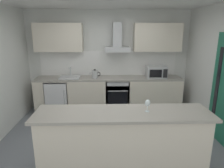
{
  "coord_description": "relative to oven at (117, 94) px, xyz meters",
  "views": [
    {
      "loc": [
        -0.06,
        -3.36,
        2.08
      ],
      "look_at": [
        0.05,
        0.45,
        1.05
      ],
      "focal_mm": 31.9,
      "sensor_mm": 36.0,
      "label": 1
    }
  ],
  "objects": [
    {
      "name": "ground",
      "position": [
        -0.22,
        -1.63,
        -0.47
      ],
      "size": [
        5.27,
        4.95,
        0.02
      ],
      "primitive_type": "cube",
      "color": "slate"
    },
    {
      "name": "wall_back",
      "position": [
        -0.22,
        0.41,
        0.84
      ],
      "size": [
        5.27,
        0.12,
        2.6
      ],
      "primitive_type": "cube",
      "color": "silver",
      "rests_on": "ground"
    },
    {
      "name": "backsplash_tile",
      "position": [
        -0.22,
        0.33,
        0.77
      ],
      "size": [
        3.63,
        0.02,
        0.66
      ],
      "primitive_type": "cube",
      "color": "white"
    },
    {
      "name": "counter_back",
      "position": [
        -0.22,
        0.03,
        -0.01
      ],
      "size": [
        3.75,
        0.6,
        0.9
      ],
      "color": "beige",
      "rests_on": "ground"
    },
    {
      "name": "counter_island",
      "position": [
        -0.05,
        -2.38,
        0.03
      ],
      "size": [
        2.51,
        0.64,
        0.96
      ],
      "color": "beige",
      "rests_on": "ground"
    },
    {
      "name": "upper_cabinets",
      "position": [
        -0.22,
        0.18,
        1.45
      ],
      "size": [
        3.7,
        0.32,
        0.7
      ],
      "color": "beige"
    },
    {
      "name": "oven",
      "position": [
        0.0,
        0.0,
        0.0
      ],
      "size": [
        0.6,
        0.62,
        0.8
      ],
      "color": "slate",
      "rests_on": "ground"
    },
    {
      "name": "refrigerator",
      "position": [
        -1.54,
        -0.0,
        -0.03
      ],
      "size": [
        0.58,
        0.6,
        0.85
      ],
      "color": "white",
      "rests_on": "ground"
    },
    {
      "name": "microwave",
      "position": [
        1.0,
        -0.03,
        0.59
      ],
      "size": [
        0.5,
        0.38,
        0.3
      ],
      "color": "#B7BABC",
      "rests_on": "counter_back"
    },
    {
      "name": "sink",
      "position": [
        -1.21,
        0.01,
        0.47
      ],
      "size": [
        0.5,
        0.4,
        0.26
      ],
      "color": "silver",
      "rests_on": "counter_back"
    },
    {
      "name": "kettle",
      "position": [
        -0.57,
        -0.03,
        0.55
      ],
      "size": [
        0.29,
        0.15,
        0.24
      ],
      "color": "#B7BABC",
      "rests_on": "counter_back"
    },
    {
      "name": "range_hood",
      "position": [
        0.0,
        0.13,
        1.33
      ],
      "size": [
        0.62,
        0.45,
        0.72
      ],
      "color": "#B7BABC"
    },
    {
      "name": "wine_glass",
      "position": [
        0.3,
        -2.38,
        0.63
      ],
      "size": [
        0.08,
        0.08,
        0.18
      ],
      "color": "silver",
      "rests_on": "counter_island"
    }
  ]
}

